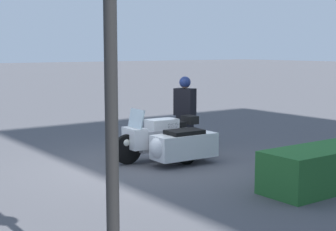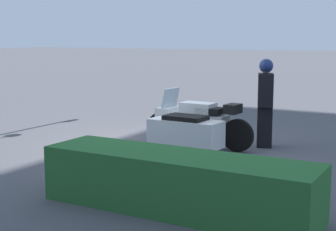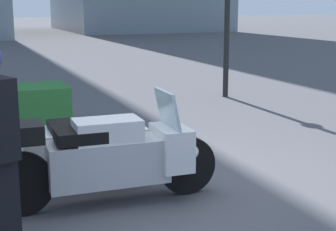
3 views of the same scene
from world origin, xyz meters
TOP-DOWN VIEW (x-y plane):
  - ground_plane at (0.00, 0.00)m, footprint 160.00×160.00m
  - police_motorcycle at (-0.55, 0.05)m, footprint 2.36×1.32m

SIDE VIEW (x-z plane):
  - ground_plane at x=0.00m, z-range 0.00..0.00m
  - police_motorcycle at x=-0.55m, z-range -0.11..1.04m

